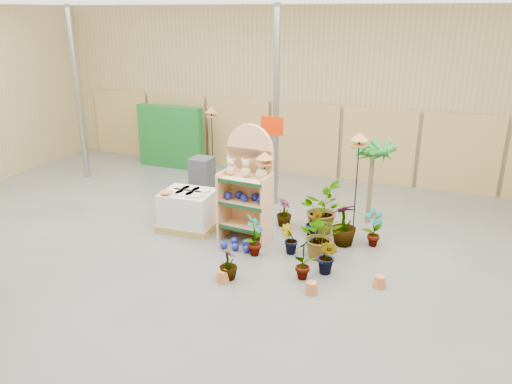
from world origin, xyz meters
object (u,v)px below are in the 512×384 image
display_shelf (248,187)px  bird_table_front (265,158)px  potted_plant_2 (321,236)px  pallet_stack (189,210)px

display_shelf → bird_table_front: 0.76m
bird_table_front → potted_plant_2: (1.22, -0.26, -1.28)m
potted_plant_2 → pallet_stack: bearing=174.5°
pallet_stack → bird_table_front: 2.14m
bird_table_front → pallet_stack: bearing=179.5°
potted_plant_2 → display_shelf: bearing=167.7°
display_shelf → pallet_stack: display_shelf is taller
display_shelf → potted_plant_2: 1.75m
pallet_stack → potted_plant_2: (2.92, -0.28, 0.02)m
display_shelf → potted_plant_2: size_ratio=2.70×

